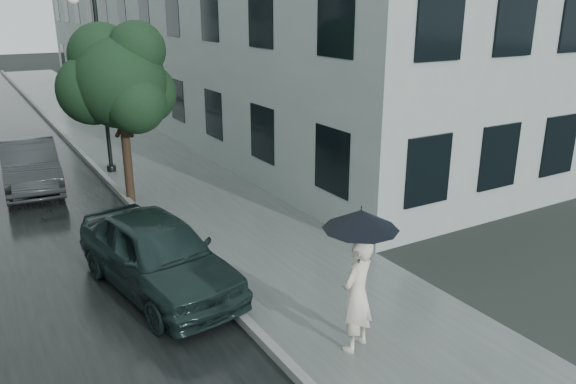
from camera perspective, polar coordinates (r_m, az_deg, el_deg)
ground at (r=9.72m, az=5.22°, el=-11.90°), size 120.00×120.00×0.00m
sidewalk at (r=20.06m, az=-14.62°, el=3.74°), size 3.50×60.00×0.01m
kerb_near at (r=19.65m, az=-19.73°, el=3.15°), size 0.15×60.00×0.15m
building_near at (r=28.25m, az=-9.40°, el=17.42°), size 7.02×36.00×9.00m
pedestrian at (r=8.36m, az=7.01°, el=-10.32°), size 0.76×0.65×1.77m
umbrella at (r=7.81m, az=7.41°, el=-2.79°), size 1.38×1.38×1.34m
street_tree at (r=14.69m, az=-16.78°, el=10.76°), size 2.95×2.68×4.57m
lamp_post at (r=17.64m, az=-18.90°, el=11.33°), size 0.85×0.32×5.25m
car_near at (r=10.31m, az=-13.12°, el=-6.09°), size 2.24×4.28×1.39m
car_far at (r=17.20m, az=-24.73°, el=2.52°), size 1.66×4.12×1.33m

